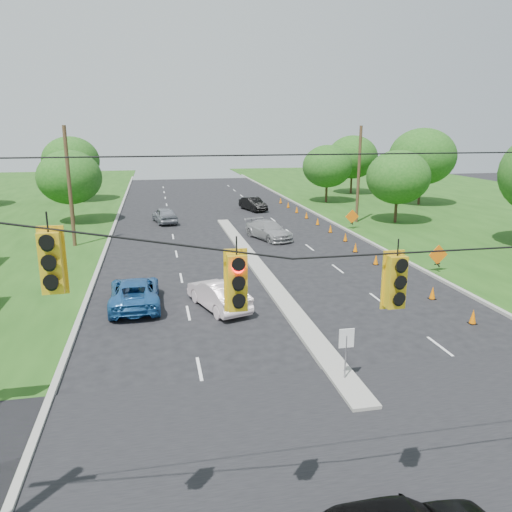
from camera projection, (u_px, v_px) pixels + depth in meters
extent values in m
plane|color=black|center=(435.00, 502.00, 12.15)|extent=(160.00, 160.00, 0.00)
cube|color=black|center=(435.00, 502.00, 12.15)|extent=(160.00, 14.00, 0.02)
cube|color=gray|center=(108.00, 245.00, 38.65)|extent=(0.25, 110.00, 0.16)
cube|color=gray|center=(353.00, 234.00, 42.56)|extent=(0.25, 110.00, 0.16)
cube|color=gray|center=(259.00, 269.00, 32.07)|extent=(1.00, 34.00, 0.18)
cylinder|color=gray|center=(345.00, 359.00, 17.62)|extent=(0.06, 0.06, 1.80)
cube|color=white|center=(347.00, 338.00, 17.42)|extent=(0.55, 0.04, 0.70)
cylinder|color=black|center=(497.00, 228.00, 9.45)|extent=(24.00, 0.04, 0.04)
cube|color=yellow|center=(51.00, 263.00, 7.96)|extent=(0.34, 0.24, 1.00)
cube|color=yellow|center=(237.00, 283.00, 8.68)|extent=(0.34, 0.24, 1.00)
cube|color=yellow|center=(396.00, 282.00, 9.30)|extent=(0.34, 0.24, 1.00)
cylinder|color=#422D1C|center=(70.00, 188.00, 37.06)|extent=(0.28, 0.28, 9.00)
cylinder|color=#422D1C|center=(359.00, 175.00, 46.64)|extent=(0.28, 0.28, 9.00)
cone|color=orange|center=(473.00, 317.00, 23.07)|extent=(0.32, 0.32, 0.70)
cone|color=orange|center=(433.00, 293.00, 26.39)|extent=(0.32, 0.32, 0.70)
cone|color=orange|center=(401.00, 274.00, 29.71)|extent=(0.32, 0.32, 0.70)
cone|color=orange|center=(376.00, 259.00, 33.03)|extent=(0.32, 0.32, 0.70)
cone|color=orange|center=(355.00, 247.00, 36.35)|extent=(0.32, 0.32, 0.70)
cone|color=orange|center=(345.00, 237.00, 39.78)|extent=(0.32, 0.32, 0.70)
cone|color=orange|center=(330.00, 229.00, 43.10)|extent=(0.32, 0.32, 0.70)
cone|color=orange|center=(318.00, 221.00, 46.42)|extent=(0.32, 0.32, 0.70)
cone|color=orange|center=(307.00, 215.00, 49.74)|extent=(0.32, 0.32, 0.70)
cone|color=orange|center=(297.00, 210.00, 53.06)|extent=(0.32, 0.32, 0.70)
cone|color=orange|center=(288.00, 205.00, 56.38)|extent=(0.32, 0.32, 0.70)
cone|color=orange|center=(281.00, 200.00, 59.70)|extent=(0.32, 0.32, 0.70)
cube|color=black|center=(437.00, 264.00, 31.18)|extent=(0.06, 0.58, 0.26)
cube|color=black|center=(437.00, 264.00, 31.18)|extent=(0.06, 0.58, 0.26)
cube|color=orange|center=(438.00, 255.00, 31.03)|extent=(1.27, 0.05, 1.27)
cube|color=black|center=(352.00, 223.00, 44.46)|extent=(0.06, 0.58, 0.26)
cube|color=black|center=(352.00, 223.00, 44.46)|extent=(0.06, 0.58, 0.26)
cube|color=orange|center=(352.00, 217.00, 44.31)|extent=(1.27, 0.05, 1.27)
cylinder|color=black|center=(73.00, 210.00, 47.07)|extent=(0.28, 0.28, 2.52)
ellipsoid|color=#194C14|center=(70.00, 177.00, 46.30)|extent=(5.88, 5.88, 5.04)
cylinder|color=black|center=(74.00, 190.00, 60.87)|extent=(0.28, 0.28, 2.88)
ellipsoid|color=#194C14|center=(71.00, 161.00, 59.99)|extent=(6.72, 6.72, 5.76)
cylinder|color=black|center=(396.00, 210.00, 47.18)|extent=(0.28, 0.28, 2.52)
ellipsoid|color=#194C14|center=(398.00, 177.00, 46.41)|extent=(5.88, 5.88, 5.04)
cylinder|color=black|center=(419.00, 191.00, 58.13)|extent=(0.28, 0.28, 3.24)
ellipsoid|color=#194C14|center=(422.00, 157.00, 57.13)|extent=(7.56, 7.56, 6.48)
cylinder|color=black|center=(351.00, 183.00, 67.83)|extent=(0.28, 0.28, 2.88)
ellipsoid|color=#194C14|center=(352.00, 157.00, 66.95)|extent=(6.72, 6.72, 5.76)
cylinder|color=black|center=(326.00, 192.00, 60.08)|extent=(0.28, 0.28, 2.52)
ellipsoid|color=#194C14|center=(327.00, 166.00, 59.30)|extent=(5.88, 5.88, 5.04)
imported|color=white|center=(218.00, 294.00, 24.96)|extent=(2.93, 4.80, 1.49)
imported|color=#205696|center=(135.00, 292.00, 25.28)|extent=(2.52, 5.31, 1.46)
imported|color=gray|center=(269.00, 230.00, 40.56)|extent=(3.62, 5.44, 1.46)
imported|color=gray|center=(165.00, 215.00, 47.35)|extent=(2.59, 4.72, 1.52)
imported|color=black|center=(253.00, 204.00, 54.51)|extent=(2.61, 4.59, 1.43)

